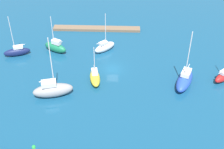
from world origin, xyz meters
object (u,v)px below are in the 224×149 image
(sailboat_green_outer_mooring, at_px, (55,47))
(sailboat_red_center_basin, at_px, (224,76))
(sailboat_white_far_south, at_px, (105,47))
(pier_dock, at_px, (97,29))
(sailboat_navy_lone_north, at_px, (17,51))
(sailboat_yellow_near_pier, at_px, (95,77))
(sailboat_gray_east_end, at_px, (53,90))
(sailboat_blue_west_end, at_px, (185,80))

(sailboat_green_outer_mooring, xyz_separation_m, sailboat_red_center_basin, (-36.97, 9.55, -0.19))
(sailboat_white_far_south, bearing_deg, pier_dock, 62.71)
(sailboat_navy_lone_north, height_order, sailboat_yellow_near_pier, sailboat_navy_lone_north)
(pier_dock, xyz_separation_m, sailboat_yellow_near_pier, (-1.41, 22.17, 0.69))
(sailboat_navy_lone_north, height_order, sailboat_gray_east_end, sailboat_gray_east_end)
(sailboat_blue_west_end, distance_m, sailboat_gray_east_end, 26.34)
(sailboat_navy_lone_north, relative_size, sailboat_blue_west_end, 0.79)
(sailboat_navy_lone_north, bearing_deg, sailboat_red_center_basin, 152.03)
(pier_dock, relative_size, sailboat_gray_east_end, 1.77)
(sailboat_gray_east_end, height_order, sailboat_red_center_basin, sailboat_gray_east_end)
(pier_dock, height_order, sailboat_gray_east_end, sailboat_gray_east_end)
(sailboat_white_far_south, xyz_separation_m, sailboat_yellow_near_pier, (1.32, 11.88, -0.09))
(sailboat_navy_lone_north, distance_m, sailboat_red_center_basin, 46.19)
(pier_dock, height_order, sailboat_red_center_basin, sailboat_red_center_basin)
(sailboat_blue_west_end, height_order, sailboat_yellow_near_pier, sailboat_blue_west_end)
(pier_dock, bearing_deg, sailboat_yellow_near_pier, 93.65)
(pier_dock, distance_m, sailboat_green_outer_mooring, 14.16)
(pier_dock, distance_m, sailboat_blue_west_end, 29.99)
(sailboat_white_far_south, relative_size, sailboat_green_outer_mooring, 1.06)
(sailboat_green_outer_mooring, bearing_deg, sailboat_gray_east_end, 125.98)
(sailboat_yellow_near_pier, bearing_deg, sailboat_navy_lone_north, -125.86)
(sailboat_navy_lone_north, height_order, sailboat_blue_west_end, sailboat_blue_west_end)
(sailboat_yellow_near_pier, relative_size, sailboat_green_outer_mooring, 0.93)
(pier_dock, relative_size, sailboat_green_outer_mooring, 2.52)
(sailboat_white_far_south, relative_size, sailboat_yellow_near_pier, 1.13)
(sailboat_blue_west_end, bearing_deg, sailboat_green_outer_mooring, -89.51)
(sailboat_gray_east_end, distance_m, sailboat_red_center_basin, 35.09)
(sailboat_yellow_near_pier, height_order, sailboat_gray_east_end, sailboat_gray_east_end)
(sailboat_white_far_south, height_order, sailboat_gray_east_end, sailboat_gray_east_end)
(sailboat_yellow_near_pier, bearing_deg, pier_dock, 173.63)
(sailboat_white_far_south, height_order, sailboat_red_center_basin, sailboat_white_far_south)
(sailboat_red_center_basin, bearing_deg, sailboat_navy_lone_north, 129.68)
(sailboat_white_far_south, xyz_separation_m, sailboat_red_center_basin, (-25.42, 10.30, -0.02))
(sailboat_navy_lone_north, bearing_deg, pier_dock, -161.73)
(sailboat_navy_lone_north, distance_m, sailboat_yellow_near_pier, 20.92)
(sailboat_blue_west_end, bearing_deg, sailboat_yellow_near_pier, -68.81)
(sailboat_yellow_near_pier, height_order, sailboat_green_outer_mooring, sailboat_green_outer_mooring)
(sailboat_navy_lone_north, xyz_separation_m, sailboat_green_outer_mooring, (-8.60, -2.01, 0.23))
(sailboat_gray_east_end, bearing_deg, pier_dock, 62.07)
(pier_dock, bearing_deg, sailboat_blue_west_end, 130.92)
(sailboat_green_outer_mooring, relative_size, sailboat_red_center_basin, 1.03)
(pier_dock, height_order, sailboat_white_far_south, sailboat_white_far_south)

